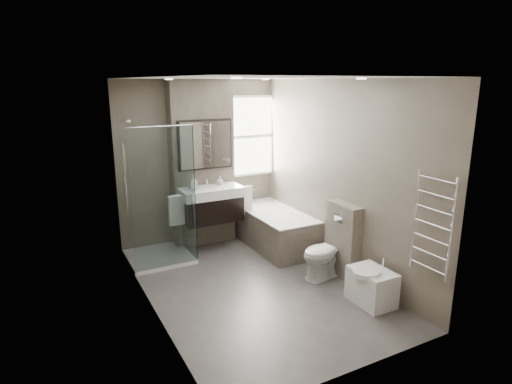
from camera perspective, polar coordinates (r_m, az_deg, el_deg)
room at (r=5.19m, az=-0.20°, el=0.48°), size 2.70×3.90×2.70m
vanity_pier at (r=6.78m, az=-7.20°, el=3.70°), size 1.00×0.25×2.60m
vanity at (r=6.59m, az=-5.96°, el=-1.58°), size 0.95×0.47×0.66m
mirror_cabinet at (r=6.57m, az=-6.78°, el=6.29°), size 0.86×0.08×0.76m
towel_left at (r=6.40m, az=-10.54°, el=-2.44°), size 0.24×0.06×0.44m
towel_right at (r=6.80m, az=-1.52°, el=-1.19°), size 0.24×0.06×0.44m
shower_enclosure at (r=6.37m, az=-11.94°, el=-4.76°), size 0.90×0.90×2.00m
bathtub at (r=6.83m, az=2.40°, el=-4.68°), size 0.75×1.60×0.57m
window at (r=7.17m, az=-0.80°, el=7.43°), size 0.98×0.06×1.33m
toilet at (r=5.83m, az=9.30°, el=-7.90°), size 0.75×0.50×0.71m
cistern_box at (r=5.88m, az=11.53°, el=-6.29°), size 0.19×0.55×1.00m
bidet at (r=5.33m, az=15.12°, el=-12.00°), size 0.45×0.53×0.55m
towel_radiator at (r=4.81m, az=22.48°, el=-4.04°), size 0.03×0.49×1.10m
soap_bottle_a at (r=6.44m, az=-8.35°, el=1.32°), size 0.09×0.10×0.21m
soap_bottle_b at (r=6.67m, az=-4.85°, el=1.55°), size 0.11×0.11×0.14m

